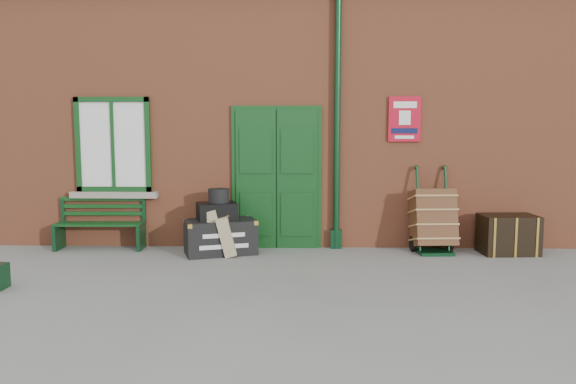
{
  "coord_description": "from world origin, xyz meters",
  "views": [
    {
      "loc": [
        0.15,
        -7.39,
        1.93
      ],
      "look_at": [
        -0.09,
        0.6,
        1.0
      ],
      "focal_mm": 35.0,
      "sensor_mm": 36.0,
      "label": 1
    }
  ],
  "objects_px": {
    "bench": "(101,222)",
    "porter_trolley": "(433,220)",
    "dark_trunk": "(508,234)",
    "houdini_trunk": "(220,237)"
  },
  "relations": [
    {
      "from": "porter_trolley",
      "to": "dark_trunk",
      "type": "distance_m",
      "value": 1.15
    },
    {
      "from": "bench",
      "to": "porter_trolley",
      "type": "distance_m",
      "value": 5.22
    },
    {
      "from": "porter_trolley",
      "to": "bench",
      "type": "bearing_deg",
      "value": 175.03
    },
    {
      "from": "bench",
      "to": "houdini_trunk",
      "type": "height_order",
      "value": "bench"
    },
    {
      "from": "houdini_trunk",
      "to": "dark_trunk",
      "type": "distance_m",
      "value": 4.4
    },
    {
      "from": "bench",
      "to": "porter_trolley",
      "type": "xyz_separation_m",
      "value": [
        5.22,
        -0.09,
        0.08
      ]
    },
    {
      "from": "bench",
      "to": "dark_trunk",
      "type": "relative_size",
      "value": 1.66
    },
    {
      "from": "bench",
      "to": "porter_trolley",
      "type": "relative_size",
      "value": 1.06
    },
    {
      "from": "houdini_trunk",
      "to": "porter_trolley",
      "type": "xyz_separation_m",
      "value": [
        3.27,
        0.23,
        0.24
      ]
    },
    {
      "from": "porter_trolley",
      "to": "dark_trunk",
      "type": "xyz_separation_m",
      "value": [
        1.13,
        -0.09,
        -0.2
      ]
    }
  ]
}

